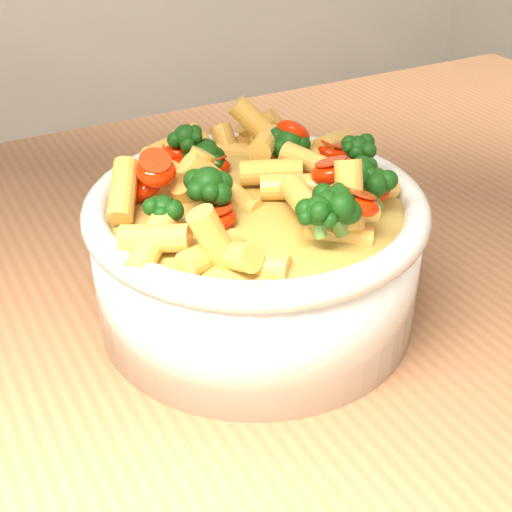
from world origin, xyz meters
name	(u,v)px	position (x,y,z in m)	size (l,w,h in m)	color
table	(311,343)	(0.00, 0.00, 0.80)	(1.20, 0.80, 0.90)	#A76E47
serving_bowl	(256,255)	(-0.09, -0.05, 0.95)	(0.25, 0.25, 0.11)	silver
pasta_salad	(256,174)	(-0.09, -0.05, 1.02)	(0.20, 0.20, 0.04)	#F8BF4E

